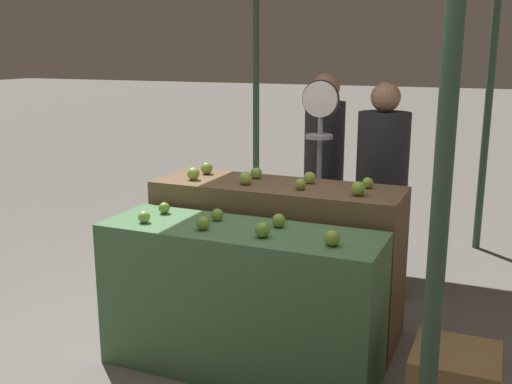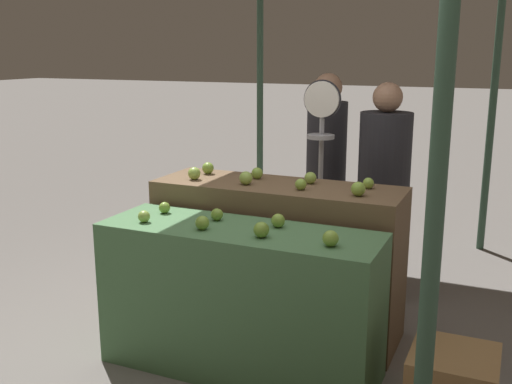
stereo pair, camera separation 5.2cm
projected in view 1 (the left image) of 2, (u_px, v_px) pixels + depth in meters
name	position (u px, v px, depth m)	size (l,w,h in m)	color
ground_plane	(241.00, 368.00, 3.68)	(60.00, 60.00, 0.00)	slate
display_counter_front	(240.00, 300.00, 3.57)	(1.67, 0.55, 0.90)	#4C7A4C
display_counter_back	(277.00, 258.00, 4.10)	(1.67, 0.55, 1.04)	brown
apple_front_0	(144.00, 217.00, 3.58)	(0.07, 0.07, 0.07)	#8EB247
apple_front_1	(203.00, 223.00, 3.43)	(0.08, 0.08, 0.08)	#7AA338
apple_front_2	(263.00, 230.00, 3.30)	(0.09, 0.09, 0.09)	#7AA338
apple_front_3	(332.00, 238.00, 3.15)	(0.09, 0.09, 0.09)	#84AD3D
apple_front_4	(164.00, 208.00, 3.78)	(0.07, 0.07, 0.07)	#7AA338
apple_front_5	(217.00, 215.00, 3.62)	(0.08, 0.08, 0.08)	#7AA338
apple_front_6	(279.00, 221.00, 3.49)	(0.08, 0.08, 0.08)	#84AD3D
apple_back_0	(193.00, 174.00, 4.10)	(0.09, 0.09, 0.09)	#8EB247
apple_back_1	(245.00, 178.00, 3.95)	(0.09, 0.09, 0.09)	#8EB247
apple_back_2	(301.00, 184.00, 3.81)	(0.07, 0.07, 0.07)	#84AD3D
apple_back_3	(358.00, 189.00, 3.65)	(0.09, 0.09, 0.09)	#84AD3D
apple_back_4	(207.00, 168.00, 4.29)	(0.08, 0.08, 0.08)	#7AA338
apple_back_5	(256.00, 173.00, 4.13)	(0.08, 0.08, 0.08)	#84AD3D
apple_back_6	(310.00, 178.00, 3.98)	(0.08, 0.08, 0.08)	#8EB247
apple_back_7	(368.00, 183.00, 3.85)	(0.07, 0.07, 0.07)	#84AD3D
produce_scale	(319.00, 143.00, 4.40)	(0.28, 0.20, 1.70)	#99999E
person_vendor_at_scale	(382.00, 178.00, 4.54)	(0.41, 0.41, 1.68)	#2D2D38
person_customer_left	(324.00, 161.00, 4.94)	(0.38, 0.38, 1.73)	#2D2D38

